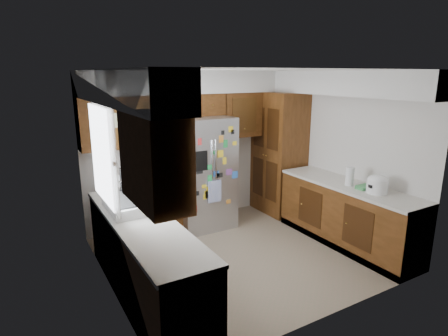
{
  "coord_description": "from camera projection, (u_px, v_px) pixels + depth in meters",
  "views": [
    {
      "loc": [
        -2.63,
        -4.0,
        2.46
      ],
      "look_at": [
        -0.1,
        0.35,
        1.18
      ],
      "focal_mm": 30.0,
      "sensor_mm": 36.0,
      "label": 1
    }
  ],
  "objects": [
    {
      "name": "floor",
      "position": [
        243.0,
        254.0,
        5.24
      ],
      "size": [
        3.6,
        3.6,
        0.0
      ],
      "primitive_type": "plane",
      "color": "gray",
      "rests_on": "ground"
    },
    {
      "name": "paper_towel",
      "position": [
        350.0,
        176.0,
        5.26
      ],
      "size": [
        0.12,
        0.12,
        0.26
      ],
      "primitive_type": "cylinder",
      "color": "white",
      "rests_on": "right_counter_run"
    },
    {
      "name": "bridge_cabinet",
      "position": [
        195.0,
        105.0,
        5.95
      ],
      "size": [
        0.96,
        0.34,
        0.35
      ],
      "primitive_type": "cube",
      "color": "#40240C",
      "rests_on": "fridge"
    },
    {
      "name": "pantry",
      "position": [
        279.0,
        153.0,
        6.67
      ],
      "size": [
        0.6,
        0.9,
        2.15
      ],
      "primitive_type": "cube",
      "color": "#40240C",
      "rests_on": "ground"
    },
    {
      "name": "fridge_top_items",
      "position": [
        194.0,
        86.0,
        5.86
      ],
      "size": [
        0.59,
        0.29,
        0.27
      ],
      "color": "blue",
      "rests_on": "bridge_cabinet"
    },
    {
      "name": "right_counter_run",
      "position": [
        347.0,
        217.0,
        5.47
      ],
      "size": [
        0.63,
        2.25,
        0.92
      ],
      "color": "#40240C",
      "rests_on": "ground"
    },
    {
      "name": "left_counter_run",
      "position": [
        147.0,
        247.0,
        4.49
      ],
      "size": [
        1.36,
        3.2,
        0.92
      ],
      "color": "#40240C",
      "rests_on": "ground"
    },
    {
      "name": "left_counter_clutter",
      "position": [
        118.0,
        183.0,
        4.95
      ],
      "size": [
        0.33,
        0.83,
        0.38
      ],
      "color": "black",
      "rests_on": "left_counter_run"
    },
    {
      "name": "fridge",
      "position": [
        203.0,
        173.0,
        6.02
      ],
      "size": [
        0.9,
        0.79,
        1.8
      ],
      "color": "#9D9DA2",
      "rests_on": "ground"
    },
    {
      "name": "room_shell",
      "position": [
        223.0,
        122.0,
        5.04
      ],
      "size": [
        3.64,
        3.24,
        2.52
      ],
      "color": "silver",
      "rests_on": "ground"
    },
    {
      "name": "rice_cooker",
      "position": [
        377.0,
        184.0,
        4.93
      ],
      "size": [
        0.28,
        0.27,
        0.24
      ],
      "color": "white",
      "rests_on": "right_counter_run"
    },
    {
      "name": "sink_assembly",
      "position": [
        131.0,
        204.0,
        4.35
      ],
      "size": [
        0.52,
        0.7,
        0.37
      ],
      "color": "silver",
      "rests_on": "left_counter_run"
    }
  ]
}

